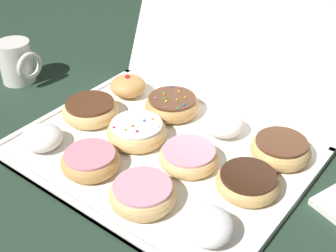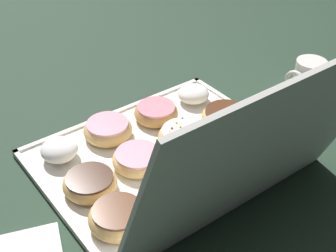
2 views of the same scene
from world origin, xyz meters
TOP-DOWN VIEW (x-y plane):
  - ground_plane at (0.00, 0.00)m, footprint 3.00×3.00m
  - donut_box at (0.00, 0.00)m, footprint 0.55×0.42m
  - box_lid_open at (0.00, 0.29)m, footprint 0.55×0.16m
  - powdered_filled_donut_0 at (-0.20, -0.13)m, footprint 0.08×0.08m
  - pink_frosted_donut_1 at (-0.07, -0.12)m, footprint 0.11×0.11m
  - pink_frosted_donut_2 at (0.07, -0.13)m, footprint 0.12×0.12m
  - powdered_filled_donut_3 at (0.20, -0.13)m, footprint 0.08×0.08m
  - chocolate_frosted_donut_4 at (-0.19, 0.00)m, footprint 0.12×0.12m
  - sprinkle_donut_5 at (-0.06, 0.00)m, footprint 0.12×0.12m
  - pink_frosted_donut_6 at (0.07, 0.00)m, footprint 0.11×0.11m
  - chocolate_frosted_donut_7 at (0.19, 0.01)m, footprint 0.11×0.11m
  - jelly_filled_donut_8 at (-0.19, 0.13)m, footprint 0.08×0.08m
  - sprinkle_donut_9 at (-0.07, 0.13)m, footprint 0.12×0.12m
  - powdered_filled_donut_10 at (0.07, 0.13)m, footprint 0.08×0.08m
  - chocolate_frosted_donut_11 at (0.20, 0.12)m, footprint 0.12×0.12m
  - coffee_mug at (-0.47, 0.02)m, footprint 0.10×0.08m

SIDE VIEW (x-z plane):
  - ground_plane at x=0.00m, z-range 0.00..0.00m
  - donut_box at x=0.00m, z-range 0.00..0.01m
  - pink_frosted_donut_6 at x=0.07m, z-range 0.01..0.05m
  - chocolate_frosted_donut_7 at x=0.19m, z-range 0.01..0.05m
  - pink_frosted_donut_1 at x=-0.07m, z-range 0.01..0.05m
  - sprinkle_donut_9 at x=-0.07m, z-range 0.01..0.05m
  - pink_frosted_donut_2 at x=0.07m, z-range 0.01..0.05m
  - chocolate_frosted_donut_4 at x=-0.19m, z-range 0.01..0.05m
  - powdered_filled_donut_0 at x=-0.20m, z-range 0.01..0.05m
  - sprinkle_donut_5 at x=-0.06m, z-range 0.01..0.05m
  - chocolate_frosted_donut_11 at x=0.20m, z-range 0.01..0.05m
  - powdered_filled_donut_3 at x=0.20m, z-range 0.01..0.06m
  - powdered_filled_donut_10 at x=0.07m, z-range 0.01..0.06m
  - jelly_filled_donut_8 at x=-0.19m, z-range 0.01..0.06m
  - coffee_mug at x=-0.47m, z-range 0.00..0.11m
  - box_lid_open at x=0.00m, z-range 0.00..0.41m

